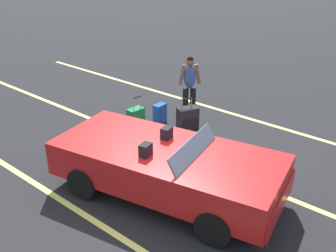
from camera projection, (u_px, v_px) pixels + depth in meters
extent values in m
plane|color=black|center=(167.00, 193.00, 7.26)|extent=(80.00, 80.00, 0.00)
cube|color=#EAE066|center=(111.00, 232.00, 6.29)|extent=(18.00, 0.12, 0.01)
cube|color=#EAE066|center=(207.00, 165.00, 8.16)|extent=(18.00, 0.12, 0.01)
cube|color=#EAE066|center=(266.00, 124.00, 10.04)|extent=(18.00, 0.12, 0.01)
cube|color=red|center=(167.00, 165.00, 6.99)|extent=(4.36, 2.51, 0.64)
cube|color=red|center=(243.00, 192.00, 6.42)|extent=(1.61, 1.89, 0.38)
cube|color=slate|center=(193.00, 148.00, 6.57)|extent=(0.47, 1.55, 0.31)
cube|color=black|center=(167.00, 133.00, 7.19)|extent=(0.20, 0.25, 0.22)
cube|color=black|center=(146.00, 150.00, 6.60)|extent=(0.20, 0.25, 0.22)
cylinder|color=black|center=(248.00, 177.00, 7.22)|extent=(0.63, 0.33, 0.60)
cylinder|color=black|center=(214.00, 227.00, 5.93)|extent=(0.63, 0.33, 0.60)
cylinder|color=black|center=(133.00, 146.00, 8.32)|extent=(0.63, 0.33, 0.60)
cylinder|color=black|center=(84.00, 183.00, 7.04)|extent=(0.63, 0.33, 0.60)
cube|color=black|center=(188.00, 122.00, 9.25)|extent=(0.46, 0.55, 0.74)
cube|color=black|center=(190.00, 127.00, 9.15)|extent=(0.18, 0.35, 0.41)
cylinder|color=gray|center=(191.00, 102.00, 9.16)|extent=(0.03, 0.03, 0.20)
cylinder|color=gray|center=(181.00, 104.00, 9.06)|extent=(0.03, 0.03, 0.20)
cylinder|color=black|center=(187.00, 99.00, 9.07)|extent=(0.14, 0.25, 0.03)
sphere|color=black|center=(191.00, 132.00, 9.55)|extent=(0.04, 0.04, 0.04)
sphere|color=black|center=(179.00, 135.00, 9.42)|extent=(0.04, 0.04, 0.04)
cube|color=#19723F|center=(136.00, 120.00, 9.49)|extent=(0.27, 0.42, 0.62)
cylinder|color=gray|center=(134.00, 105.00, 9.17)|extent=(0.02, 0.02, 0.31)
cylinder|color=gray|center=(140.00, 102.00, 9.32)|extent=(0.02, 0.02, 0.31)
cylinder|color=black|center=(137.00, 97.00, 9.18)|extent=(0.05, 0.22, 0.03)
sphere|color=black|center=(134.00, 134.00, 9.46)|extent=(0.04, 0.04, 0.04)
sphere|color=black|center=(143.00, 130.00, 9.64)|extent=(0.04, 0.04, 0.04)
cube|color=#1E479E|center=(160.00, 113.00, 10.02)|extent=(0.21, 0.35, 0.50)
cube|color=navy|center=(157.00, 114.00, 10.10)|extent=(0.03, 0.27, 0.28)
sphere|color=black|center=(159.00, 124.00, 9.99)|extent=(0.04, 0.04, 0.04)
sphere|color=black|center=(165.00, 121.00, 10.16)|extent=(0.04, 0.04, 0.04)
cylinder|color=black|center=(193.00, 102.00, 10.29)|extent=(0.21, 0.21, 0.82)
cylinder|color=black|center=(185.00, 103.00, 10.26)|extent=(0.21, 0.21, 0.82)
ellipsoid|color=#334C8C|center=(190.00, 77.00, 9.97)|extent=(0.37, 0.39, 0.60)
sphere|color=brown|center=(190.00, 62.00, 9.80)|extent=(0.21, 0.21, 0.21)
sphere|color=black|center=(190.00, 60.00, 9.78)|extent=(0.18, 0.18, 0.18)
cylinder|color=brown|center=(198.00, 74.00, 9.97)|extent=(0.19, 0.20, 0.53)
cylinder|color=brown|center=(182.00, 75.00, 9.91)|extent=(0.19, 0.20, 0.53)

